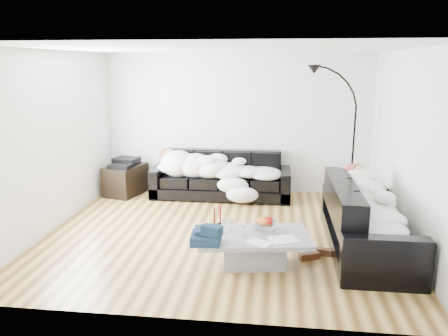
# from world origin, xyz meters

# --- Properties ---
(ground) EXTENTS (5.00, 5.00, 0.00)m
(ground) POSITION_xyz_m (0.00, 0.00, 0.00)
(ground) COLOR brown
(ground) RESTS_ON ground
(wall_back) EXTENTS (5.00, 0.02, 2.60)m
(wall_back) POSITION_xyz_m (0.00, 2.25, 1.30)
(wall_back) COLOR silver
(wall_back) RESTS_ON ground
(wall_left) EXTENTS (0.02, 4.50, 2.60)m
(wall_left) POSITION_xyz_m (-2.50, 0.00, 1.30)
(wall_left) COLOR silver
(wall_left) RESTS_ON ground
(wall_right) EXTENTS (0.02, 4.50, 2.60)m
(wall_right) POSITION_xyz_m (2.50, 0.00, 1.30)
(wall_right) COLOR silver
(wall_right) RESTS_ON ground
(ceiling) EXTENTS (5.00, 5.00, 0.00)m
(ceiling) POSITION_xyz_m (0.00, 0.00, 2.60)
(ceiling) COLOR white
(ceiling) RESTS_ON ground
(sofa_back) EXTENTS (2.52, 0.87, 0.82)m
(sofa_back) POSITION_xyz_m (-0.23, 1.76, 0.41)
(sofa_back) COLOR black
(sofa_back) RESTS_ON ground
(sofa_right) EXTENTS (0.96, 2.24, 0.90)m
(sofa_right) POSITION_xyz_m (1.97, -0.37, 0.45)
(sofa_right) COLOR black
(sofa_right) RESTS_ON ground
(sleeper_back) EXTENTS (2.13, 0.74, 0.43)m
(sleeper_back) POSITION_xyz_m (-0.23, 1.71, 0.63)
(sleeper_back) COLOR white
(sleeper_back) RESTS_ON sofa_back
(sleeper_right) EXTENTS (0.81, 1.92, 0.47)m
(sleeper_right) POSITION_xyz_m (1.97, -0.37, 0.65)
(sleeper_right) COLOR white
(sleeper_right) RESTS_ON sofa_right
(teal_cushion) EXTENTS (0.42, 0.38, 0.20)m
(teal_cushion) POSITION_xyz_m (1.91, 0.32, 0.72)
(teal_cushion) COLOR #0C5847
(teal_cushion) RESTS_ON sofa_right
(coffee_table) EXTENTS (1.44, 0.97, 0.39)m
(coffee_table) POSITION_xyz_m (0.52, -0.99, 0.20)
(coffee_table) COLOR #939699
(coffee_table) RESTS_ON ground
(fruit_bowl) EXTENTS (0.32, 0.32, 0.17)m
(fruit_bowl) POSITION_xyz_m (0.65, -0.79, 0.48)
(fruit_bowl) COLOR white
(fruit_bowl) RESTS_ON coffee_table
(wine_glass_a) EXTENTS (0.08, 0.08, 0.15)m
(wine_glass_a) POSITION_xyz_m (0.23, -0.89, 0.47)
(wine_glass_a) COLOR white
(wine_glass_a) RESTS_ON coffee_table
(wine_glass_b) EXTENTS (0.09, 0.09, 0.18)m
(wine_glass_b) POSITION_xyz_m (0.15, -0.97, 0.48)
(wine_glass_b) COLOR white
(wine_glass_b) RESTS_ON coffee_table
(wine_glass_c) EXTENTS (0.07, 0.07, 0.16)m
(wine_glass_c) POSITION_xyz_m (0.42, -1.04, 0.47)
(wine_glass_c) COLOR white
(wine_glass_c) RESTS_ON coffee_table
(candle_left) EXTENTS (0.05, 0.05, 0.25)m
(candle_left) POSITION_xyz_m (0.01, -0.77, 0.52)
(candle_left) COLOR maroon
(candle_left) RESTS_ON coffee_table
(candle_right) EXTENTS (0.05, 0.05, 0.25)m
(candle_right) POSITION_xyz_m (0.07, -0.68, 0.52)
(candle_right) COLOR maroon
(candle_right) RESTS_ON coffee_table
(newspaper_a) EXTENTS (0.40, 0.36, 0.01)m
(newspaper_a) POSITION_xyz_m (0.87, -1.10, 0.40)
(newspaper_a) COLOR silver
(newspaper_a) RESTS_ON coffee_table
(newspaper_b) EXTENTS (0.33, 0.30, 0.01)m
(newspaper_b) POSITION_xyz_m (0.60, -1.23, 0.40)
(newspaper_b) COLOR silver
(newspaper_b) RESTS_ON coffee_table
(navy_jacket) EXTENTS (0.38, 0.32, 0.18)m
(navy_jacket) POSITION_xyz_m (0.01, -1.29, 0.56)
(navy_jacket) COLOR black
(navy_jacket) RESTS_ON coffee_table
(shoes) EXTENTS (0.49, 0.40, 0.10)m
(shoes) POSITION_xyz_m (1.29, -0.69, 0.05)
(shoes) COLOR #472311
(shoes) RESTS_ON ground
(av_cabinet) EXTENTS (0.73, 0.91, 0.55)m
(av_cabinet) POSITION_xyz_m (-2.04, 1.72, 0.27)
(av_cabinet) COLOR black
(av_cabinet) RESTS_ON ground
(stereo) EXTENTS (0.49, 0.41, 0.13)m
(stereo) POSITION_xyz_m (-2.04, 1.72, 0.61)
(stereo) COLOR black
(stereo) RESTS_ON av_cabinet
(floor_lamp) EXTENTS (0.80, 0.40, 2.10)m
(floor_lamp) POSITION_xyz_m (2.08, 1.66, 1.05)
(floor_lamp) COLOR black
(floor_lamp) RESTS_ON ground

